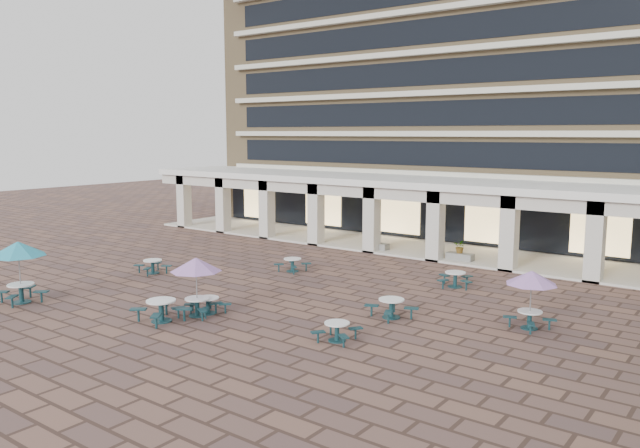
{
  "coord_description": "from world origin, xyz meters",
  "views": [
    {
      "loc": [
        17.72,
        -19.11,
        7.17
      ],
      "look_at": [
        1.07,
        3.0,
        3.1
      ],
      "focal_mm": 35.0,
      "sensor_mm": 36.0,
      "label": 1
    }
  ],
  "objects_px": {
    "picnic_table_2": "(161,309)",
    "planter_right": "(460,253)",
    "planter_left": "(377,242)",
    "picnic_table_1": "(208,304)"
  },
  "relations": [
    {
      "from": "picnic_table_1",
      "to": "planter_left",
      "type": "bearing_deg",
      "value": 102.44
    },
    {
      "from": "picnic_table_1",
      "to": "planter_left",
      "type": "xyz_separation_m",
      "value": [
        -1.68,
        15.43,
        0.18
      ]
    },
    {
      "from": "picnic_table_2",
      "to": "planter_right",
      "type": "height_order",
      "value": "planter_right"
    },
    {
      "from": "picnic_table_1",
      "to": "planter_right",
      "type": "bearing_deg",
      "value": 82.44
    },
    {
      "from": "picnic_table_2",
      "to": "picnic_table_1",
      "type": "bearing_deg",
      "value": 76.4
    },
    {
      "from": "picnic_table_1",
      "to": "planter_right",
      "type": "xyz_separation_m",
      "value": [
        3.79,
        15.43,
        0.11
      ]
    },
    {
      "from": "picnic_table_1",
      "to": "picnic_table_2",
      "type": "xyz_separation_m",
      "value": [
        -0.65,
        -1.79,
        0.11
      ]
    },
    {
      "from": "planter_right",
      "to": "planter_left",
      "type": "bearing_deg",
      "value": -180.0
    },
    {
      "from": "picnic_table_1",
      "to": "planter_left",
      "type": "relative_size",
      "value": 1.07
    },
    {
      "from": "picnic_table_1",
      "to": "planter_right",
      "type": "relative_size",
      "value": 1.07
    }
  ]
}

